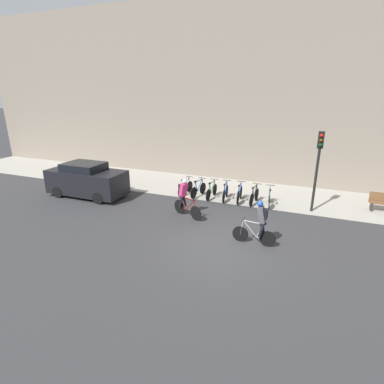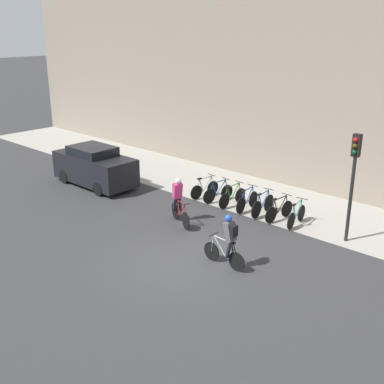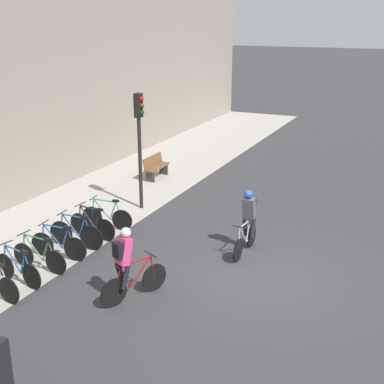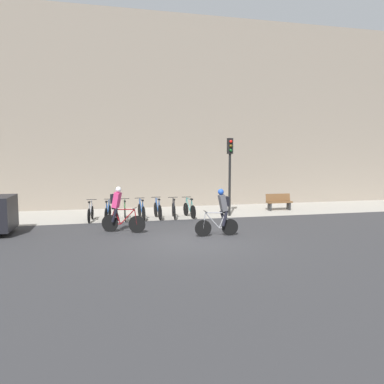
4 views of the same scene
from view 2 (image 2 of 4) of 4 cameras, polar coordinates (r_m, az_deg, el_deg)
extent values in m
plane|color=#333335|center=(15.50, -1.11, -8.31)|extent=(200.00, 200.00, 0.00)
cube|color=#A39E93|center=(20.48, 12.08, -1.69)|extent=(44.00, 4.50, 0.01)
cube|color=gray|center=(21.50, 16.75, 13.89)|extent=(44.00, 0.60, 10.92)
cylinder|color=black|center=(17.72, -0.75, -3.44)|extent=(0.62, 0.31, 0.67)
cylinder|color=black|center=(18.68, -2.02, -2.23)|extent=(0.62, 0.31, 0.67)
cylinder|color=maroon|center=(17.94, -1.20, -2.18)|extent=(0.57, 0.29, 0.62)
cylinder|color=maroon|center=(18.30, -1.67, -1.79)|extent=(0.27, 0.15, 0.58)
cylinder|color=maroon|center=(17.95, -1.35, -1.21)|extent=(0.76, 0.38, 0.07)
cylinder|color=maroon|center=(18.49, -1.77, -2.49)|extent=(0.42, 0.21, 0.05)
cylinder|color=maroon|center=(18.50, -1.92, -1.54)|extent=(0.22, 0.12, 0.56)
cylinder|color=maroon|center=(17.65, -0.81, -2.52)|extent=(0.13, 0.08, 0.59)
cylinder|color=black|center=(17.57, -0.87, -1.47)|extent=(0.22, 0.43, 0.03)
cube|color=black|center=(18.30, -1.82, -0.72)|extent=(0.22, 0.16, 0.06)
cube|color=#DB3875|center=(18.10, -1.72, 0.16)|extent=(0.42, 0.42, 0.63)
sphere|color=silver|center=(17.90, -1.64, 1.32)|extent=(0.29, 0.29, 0.22)
cylinder|color=black|center=(18.30, -2.08, -1.54)|extent=(0.30, 0.21, 0.56)
cylinder|color=black|center=(18.38, -1.43, -1.44)|extent=(0.26, 0.20, 0.56)
cube|color=black|center=(18.21, -1.88, 0.44)|extent=(0.24, 0.29, 0.36)
cylinder|color=black|center=(15.50, 2.33, -7.03)|extent=(0.62, 0.05, 0.62)
cylinder|color=black|center=(14.91, 5.30, -8.22)|extent=(0.62, 0.05, 0.62)
cylinder|color=#99999E|center=(15.17, 3.33, -6.47)|extent=(0.56, 0.05, 0.62)
cylinder|color=#99999E|center=(14.96, 4.44, -6.96)|extent=(0.26, 0.05, 0.58)
cylinder|color=#99999E|center=(14.99, 3.68, -5.63)|extent=(0.76, 0.06, 0.07)
cylinder|color=#99999E|center=(15.03, 4.69, -8.00)|extent=(0.41, 0.04, 0.05)
cylinder|color=#99999E|center=(14.84, 5.05, -7.17)|extent=(0.22, 0.04, 0.56)
cylinder|color=#99999E|center=(15.35, 2.46, -6.11)|extent=(0.12, 0.04, 0.59)
cylinder|color=black|center=(15.19, 2.59, -5.03)|extent=(0.04, 0.46, 0.03)
cube|color=black|center=(14.76, 4.81, -5.96)|extent=(0.20, 0.08, 0.06)
cube|color=#4C4C51|center=(14.68, 4.54, -4.68)|extent=(0.33, 0.33, 0.63)
sphere|color=#1E47AD|center=(14.56, 4.34, -3.12)|extent=(0.23, 0.23, 0.22)
cylinder|color=black|center=(14.97, 4.90, -6.63)|extent=(0.28, 0.12, 0.56)
cylinder|color=black|center=(14.81, 4.36, -6.90)|extent=(0.24, 0.12, 0.56)
cube|color=black|center=(14.58, 4.97, -4.66)|extent=(0.15, 0.26, 0.36)
cylinder|color=black|center=(21.33, 2.48, 0.49)|extent=(0.11, 0.64, 0.64)
cylinder|color=black|center=(20.73, 0.52, -0.06)|extent=(0.11, 0.64, 0.64)
cylinder|color=#99999E|center=(21.03, 1.83, 1.03)|extent=(0.10, 0.53, 0.62)
cylinder|color=#99999E|center=(20.82, 1.11, 0.80)|extent=(0.07, 0.25, 0.58)
cylinder|color=#99999E|center=(20.88, 1.63, 1.71)|extent=(0.13, 0.71, 0.07)
cylinder|color=#99999E|center=(20.85, 0.92, 0.03)|extent=(0.08, 0.39, 0.05)
cylinder|color=#99999E|center=(20.69, 0.71, 0.71)|extent=(0.06, 0.21, 0.56)
cylinder|color=#99999E|center=(21.22, 2.41, 1.21)|extent=(0.05, 0.12, 0.58)
cylinder|color=black|center=(21.09, 2.35, 2.04)|extent=(0.46, 0.08, 0.03)
cube|color=black|center=(20.65, 0.89, 1.59)|extent=(0.10, 0.21, 0.06)
cylinder|color=black|center=(20.86, 4.15, 0.01)|extent=(0.15, 0.63, 0.64)
cylinder|color=black|center=(20.26, 2.05, -0.53)|extent=(0.15, 0.63, 0.64)
cylinder|color=#1E478C|center=(20.56, 3.47, 0.57)|extent=(0.14, 0.54, 0.62)
cylinder|color=#1E478C|center=(20.35, 2.68, 0.34)|extent=(0.08, 0.26, 0.58)
cylinder|color=#1E478C|center=(20.41, 3.25, 1.27)|extent=(0.17, 0.72, 0.07)
cylinder|color=#1E478C|center=(20.38, 2.48, -0.44)|extent=(0.10, 0.39, 0.05)
cylinder|color=#1E478C|center=(20.23, 2.25, 0.25)|extent=(0.07, 0.21, 0.56)
cylinder|color=#1E478C|center=(20.74, 4.09, 0.75)|extent=(0.06, 0.12, 0.58)
cylinder|color=black|center=(20.62, 4.03, 1.60)|extent=(0.46, 0.11, 0.03)
cube|color=black|center=(20.18, 2.46, 1.14)|extent=(0.11, 0.21, 0.06)
cylinder|color=black|center=(20.49, 5.73, -0.40)|extent=(0.06, 0.63, 0.63)
cylinder|color=black|center=(19.74, 3.82, -1.12)|extent=(0.06, 0.63, 0.63)
cylinder|color=#2D6B33|center=(20.14, 5.12, 0.11)|extent=(0.06, 0.57, 0.62)
cylinder|color=#2D6B33|center=(19.86, 4.41, -0.19)|extent=(0.05, 0.27, 0.58)
cylinder|color=#2D6B33|center=(19.96, 4.93, 0.80)|extent=(0.06, 0.77, 0.07)
cylinder|color=#2D6B33|center=(19.89, 4.21, -1.00)|extent=(0.05, 0.42, 0.05)
cylinder|color=#2D6B33|center=(19.71, 4.02, -0.31)|extent=(0.04, 0.22, 0.56)
cylinder|color=#2D6B33|center=(20.37, 5.68, 0.34)|extent=(0.04, 0.12, 0.59)
cylinder|color=black|center=(20.23, 5.64, 1.20)|extent=(0.46, 0.04, 0.03)
cube|color=black|center=(19.67, 4.22, 0.62)|extent=(0.09, 0.20, 0.06)
cylinder|color=black|center=(20.08, 7.27, -0.84)|extent=(0.10, 0.66, 0.66)
cylinder|color=black|center=(19.28, 5.79, -1.64)|extent=(0.10, 0.66, 0.66)
cylinder|color=#1E478C|center=(19.71, 6.81, -0.33)|extent=(0.09, 0.54, 0.62)
cylinder|color=#1E478C|center=(19.42, 6.26, -0.66)|extent=(0.07, 0.26, 0.58)
cylinder|color=#1E478C|center=(19.53, 6.68, 0.36)|extent=(0.11, 0.73, 0.07)
cylinder|color=#1E478C|center=(19.44, 6.10, -1.50)|extent=(0.07, 0.40, 0.05)
cylinder|color=#1E478C|center=(19.25, 5.96, -0.80)|extent=(0.05, 0.21, 0.56)
cylinder|color=#1E478C|center=(19.95, 7.24, -0.08)|extent=(0.05, 0.12, 0.58)
cylinder|color=black|center=(19.81, 7.23, 0.79)|extent=(0.46, 0.07, 0.03)
cube|color=black|center=(19.22, 6.13, 0.15)|extent=(0.10, 0.21, 0.06)
cylinder|color=black|center=(19.65, 9.10, -1.30)|extent=(0.08, 0.71, 0.71)
cylinder|color=black|center=(18.87, 7.63, -2.11)|extent=(0.08, 0.71, 0.71)
cylinder|color=#1E478C|center=(19.29, 8.65, -0.79)|extent=(0.08, 0.53, 0.62)
cylinder|color=#1E478C|center=(19.00, 8.10, -1.12)|extent=(0.06, 0.25, 0.58)
cylinder|color=#1E478C|center=(19.11, 8.53, -0.08)|extent=(0.09, 0.72, 0.07)
cylinder|color=#1E478C|center=(19.03, 7.93, -1.97)|extent=(0.06, 0.39, 0.05)
cylinder|color=#1E478C|center=(18.84, 7.80, -1.26)|extent=(0.05, 0.21, 0.56)
cylinder|color=#1E478C|center=(19.52, 9.08, -0.54)|extent=(0.04, 0.12, 0.58)
cylinder|color=black|center=(19.38, 9.08, 0.35)|extent=(0.46, 0.06, 0.03)
cube|color=black|center=(18.81, 7.98, -0.28)|extent=(0.09, 0.21, 0.06)
cylinder|color=black|center=(19.25, 11.18, -1.97)|extent=(0.10, 0.65, 0.65)
cylinder|color=black|center=(18.52, 9.34, -2.71)|extent=(0.10, 0.65, 0.65)
cylinder|color=black|center=(18.90, 10.62, -1.42)|extent=(0.09, 0.54, 0.62)
cylinder|color=black|center=(18.63, 9.93, -1.72)|extent=(0.06, 0.26, 0.58)
cylinder|color=black|center=(18.72, 10.47, -0.68)|extent=(0.11, 0.73, 0.07)
cylinder|color=black|center=(18.67, 9.72, -2.58)|extent=(0.07, 0.39, 0.05)
cylinder|color=black|center=(18.49, 9.55, -1.85)|extent=(0.05, 0.21, 0.56)
cylinder|color=black|center=(19.12, 11.17, -1.18)|extent=(0.05, 0.12, 0.58)
cylinder|color=black|center=(18.98, 11.16, -0.28)|extent=(0.46, 0.07, 0.03)
cube|color=black|center=(18.44, 9.78, -0.87)|extent=(0.10, 0.21, 0.06)
cylinder|color=black|center=(18.94, 12.84, -2.46)|extent=(0.12, 0.64, 0.64)
cylinder|color=black|center=(18.10, 11.66, -3.41)|extent=(0.12, 0.64, 0.64)
cylinder|color=teal|center=(18.55, 12.51, -1.96)|extent=(0.11, 0.54, 0.62)
cylinder|color=teal|center=(18.25, 12.07, -2.35)|extent=(0.07, 0.26, 0.58)
cylinder|color=teal|center=(18.36, 12.45, -1.24)|extent=(0.14, 0.72, 0.07)
cylinder|color=teal|center=(18.27, 11.90, -3.23)|extent=(0.09, 0.39, 0.05)
cylinder|color=teal|center=(18.07, 11.83, -2.51)|extent=(0.06, 0.21, 0.56)
cylinder|color=teal|center=(18.81, 12.86, -1.67)|extent=(0.05, 0.12, 0.58)
cylinder|color=black|center=(18.66, 12.89, -0.76)|extent=(0.46, 0.09, 0.03)
cube|color=black|center=(18.04, 12.01, -1.50)|extent=(0.11, 0.21, 0.06)
cylinder|color=black|center=(17.12, 18.39, 0.31)|extent=(0.12, 0.12, 3.81)
cube|color=black|center=(16.71, 18.93, 5.26)|extent=(0.26, 0.20, 0.76)
sphere|color=red|center=(16.55, 18.83, 5.89)|extent=(0.15, 0.15, 0.15)
sphere|color=#4C380A|center=(16.60, 18.75, 5.19)|extent=(0.15, 0.15, 0.15)
sphere|color=#0C4719|center=(16.65, 18.67, 4.49)|extent=(0.15, 0.15, 0.15)
cube|color=black|center=(22.94, -11.43, 2.76)|extent=(4.30, 1.78, 1.27)
cube|color=black|center=(22.81, -11.73, 4.83)|extent=(2.06, 1.57, 0.40)
cylinder|color=black|center=(21.60, -10.99, 0.36)|extent=(0.62, 0.20, 0.62)
cylinder|color=black|center=(22.55, -7.66, 1.35)|extent=(0.62, 0.20, 0.62)
cylinder|color=black|center=(23.71, -14.85, 1.76)|extent=(0.62, 0.20, 0.62)
cylinder|color=black|center=(24.58, -11.66, 2.62)|extent=(0.62, 0.20, 0.62)
camera|label=1|loc=(7.08, -42.89, 0.19)|focal=28.00mm
camera|label=3|loc=(22.01, -31.26, 13.82)|focal=50.00mm
camera|label=4|loc=(13.39, -54.38, -7.56)|focal=35.00mm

